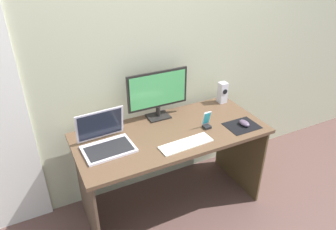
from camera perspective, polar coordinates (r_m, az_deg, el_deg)
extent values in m
plane|color=brown|center=(2.80, 0.52, -15.89)|extent=(8.00, 8.00, 0.00)
cube|color=#B5B89A|center=(2.45, -3.69, 11.74)|extent=(6.00, 0.04, 2.50)
cube|color=brown|center=(2.35, 0.60, -3.39)|extent=(1.44, 0.66, 0.03)
cube|color=brown|center=(2.41, -14.56, -14.61)|extent=(0.02, 0.62, 0.71)
cube|color=brown|center=(2.87, 12.84, -6.19)|extent=(0.02, 0.62, 0.71)
cube|color=black|center=(2.53, -1.81, -0.24)|extent=(0.18, 0.14, 0.01)
cylinder|color=black|center=(2.51, -1.83, 0.70)|extent=(0.04, 0.04, 0.08)
cube|color=black|center=(2.42, -1.90, 4.69)|extent=(0.50, 0.02, 0.30)
cube|color=#4CB266|center=(2.41, -1.80, 4.60)|extent=(0.47, 0.00, 0.27)
cube|color=silver|center=(2.77, 9.97, 4.08)|extent=(0.07, 0.07, 0.19)
cylinder|color=black|center=(2.73, 10.44, 4.21)|extent=(0.04, 0.00, 0.04)
cube|color=silver|center=(2.18, -10.85, -6.15)|extent=(0.35, 0.26, 0.02)
cube|color=black|center=(2.16, -10.77, -6.10)|extent=(0.32, 0.20, 0.00)
cube|color=silver|center=(2.23, -12.35, -1.73)|extent=(0.35, 0.06, 0.23)
cube|color=#1E2333|center=(2.22, -12.32, -1.77)|extent=(0.32, 0.05, 0.20)
cube|color=white|center=(2.20, 3.33, -5.31)|extent=(0.40, 0.14, 0.01)
cube|color=black|center=(2.48, 13.39, -1.92)|extent=(0.25, 0.20, 0.00)
ellipsoid|color=#57455C|center=(2.48, 13.83, -1.46)|extent=(0.06, 0.10, 0.04)
cube|color=black|center=(2.40, 7.14, -2.15)|extent=(0.06, 0.05, 0.02)
cube|color=white|center=(2.37, 7.06, -0.59)|extent=(0.06, 0.04, 0.12)
cube|color=#26A5BF|center=(2.37, 7.13, -0.62)|extent=(0.05, 0.02, 0.10)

